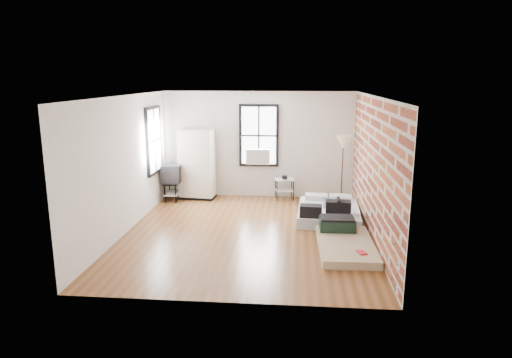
# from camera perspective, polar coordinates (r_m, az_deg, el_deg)

# --- Properties ---
(ground) EXTENTS (6.00, 6.00, 0.00)m
(ground) POSITION_cam_1_polar(r_m,az_deg,el_deg) (9.52, -1.14, -6.73)
(ground) COLOR brown
(ground) RESTS_ON ground
(room_shell) EXTENTS (5.02, 6.02, 2.80)m
(room_shell) POSITION_cam_1_polar(r_m,az_deg,el_deg) (9.43, 0.45, 3.97)
(room_shell) COLOR silver
(room_shell) RESTS_ON ground
(mattress_main) EXTENTS (1.46, 1.92, 0.59)m
(mattress_main) POSITION_cam_1_polar(r_m,az_deg,el_deg) (10.54, 9.03, -4.03)
(mattress_main) COLOR silver
(mattress_main) RESTS_ON ground
(mattress_bare) EXTENTS (1.05, 1.93, 0.41)m
(mattress_bare) POSITION_cam_1_polar(r_m,az_deg,el_deg) (8.92, 10.92, -7.50)
(mattress_bare) COLOR tan
(mattress_bare) RESTS_ON ground
(wardrobe) EXTENTS (0.97, 0.62, 1.83)m
(wardrobe) POSITION_cam_1_polar(r_m,az_deg,el_deg) (12.08, -7.40, 1.82)
(wardrobe) COLOR black
(wardrobe) RESTS_ON ground
(side_table) EXTENTS (0.55, 0.47, 0.65)m
(side_table) POSITION_cam_1_polar(r_m,az_deg,el_deg) (11.97, 3.58, -0.52)
(side_table) COLOR black
(side_table) RESTS_ON ground
(floor_lamp) EXTENTS (0.37, 0.37, 1.74)m
(floor_lamp) POSITION_cam_1_polar(r_m,az_deg,el_deg) (11.57, 10.85, 4.14)
(floor_lamp) COLOR black
(floor_lamp) RESTS_ON ground
(tv_stand) EXTENTS (0.50, 0.69, 0.95)m
(tv_stand) POSITION_cam_1_polar(r_m,az_deg,el_deg) (12.03, -10.44, 0.54)
(tv_stand) COLOR black
(tv_stand) RESTS_ON ground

